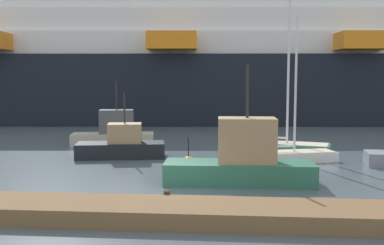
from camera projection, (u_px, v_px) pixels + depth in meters
The scene contains 9 objects.
ground_plane at pixel (174, 195), 18.90m from camera, with size 600.00×600.00×0.00m, color #4C5B66.
dock_pier at pixel (162, 212), 15.49m from camera, with size 27.19×2.55×0.73m.
sailboat_0 at pixel (279, 144), 30.14m from camera, with size 6.92×3.63×11.08m.
sailboat_3 at pixel (287, 154), 26.39m from camera, with size 6.06×2.95×8.58m.
fishing_boat_0 at pixel (242, 161), 20.81m from camera, with size 7.01×2.15×5.53m.
fishing_boat_1 at pixel (122, 145), 27.63m from camera, with size 5.63×2.82×4.01m.
fishing_boat_2 at pixel (114, 132), 32.79m from camera, with size 6.15×2.74×4.67m.
channel_buoy_0 at pixel (188, 162), 24.51m from camera, with size 0.64×0.64×1.68m.
cruise_ship at pixel (174, 63), 53.37m from camera, with size 133.54×28.84×21.07m.
Camera 1 is at (2.30, -18.37, 4.96)m, focal length 41.83 mm.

